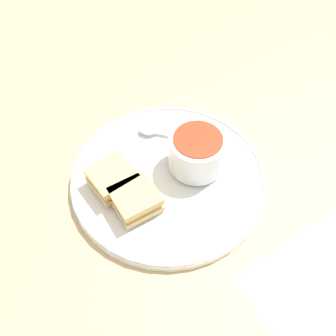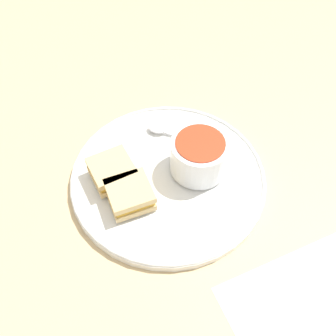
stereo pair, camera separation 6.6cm
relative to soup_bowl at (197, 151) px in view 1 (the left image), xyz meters
The scene contains 6 objects.
ground_plane 0.08m from the soup_bowl, 69.18° to the left, with size 2.40×2.40×0.00m, color #D1B27F.
plate 0.07m from the soup_bowl, 69.18° to the left, with size 0.34×0.34×0.02m.
soup_bowl is the anchor object (origin of this frame).
spoon 0.11m from the soup_bowl, ahead, with size 0.11×0.07×0.01m.
sandwich_half_near 0.15m from the soup_bowl, 60.92° to the left, with size 0.08×0.08×0.03m.
sandwich_half_far 0.13m from the soup_bowl, 83.78° to the left, with size 0.08×0.08×0.03m.
Camera 1 is at (-0.27, 0.29, 0.56)m, focal length 42.00 mm.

